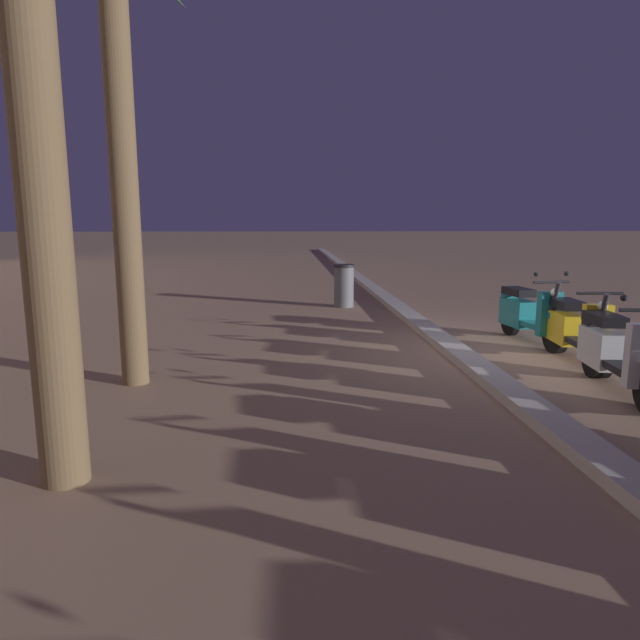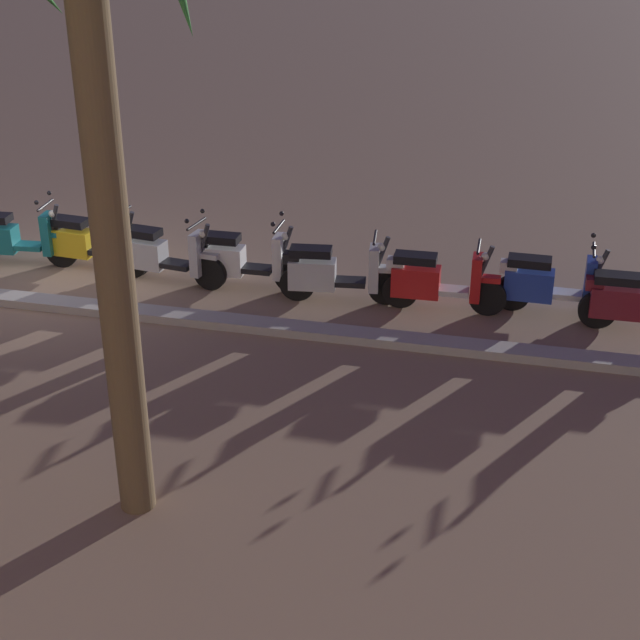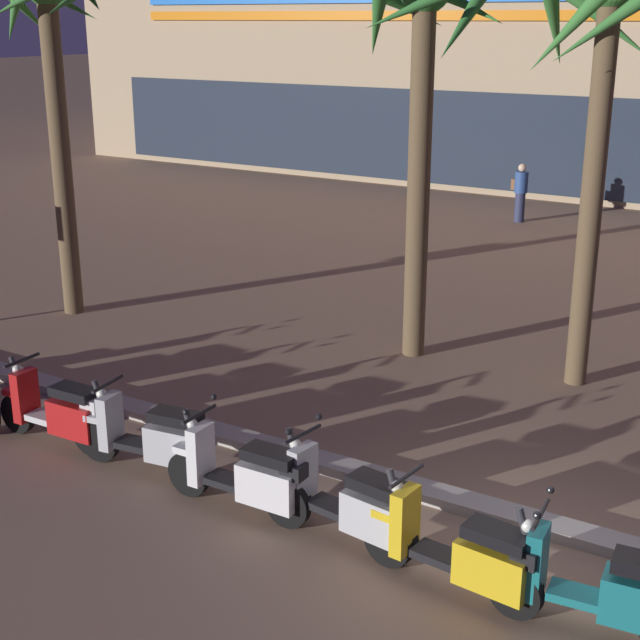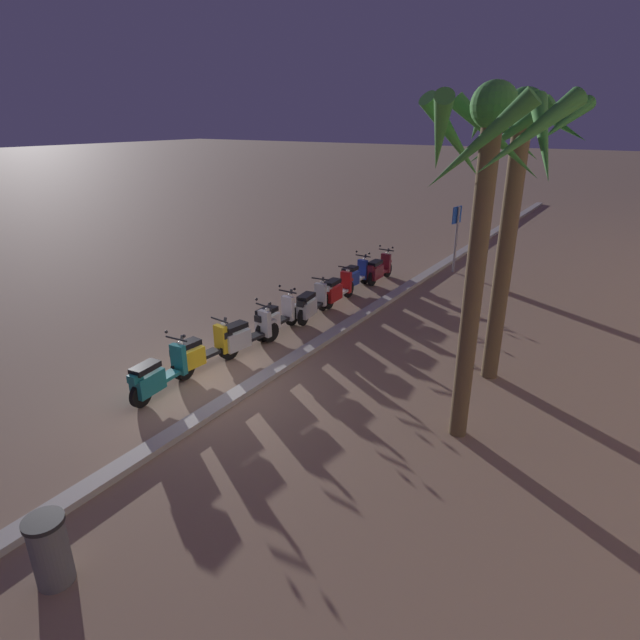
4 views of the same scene
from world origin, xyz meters
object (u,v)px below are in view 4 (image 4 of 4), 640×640
object	(u,v)px
scooter_silver_far_back	(311,304)
palm_tree_mid_walkway	(485,183)
scooter_red_last_in_row	(337,290)
crossing_sign	(456,232)
scooter_maroon_tail_end	(379,270)
litter_bin	(50,550)
scooter_blue_second_in_line	(354,276)
scooter_white_gap_after_mid	(274,319)
palm_tree_near_sign	(516,173)
palm_tree_by_mall_entrance	(523,149)
scooter_silver_mid_front	(246,335)
scooter_yellow_mid_rear	(200,352)
scooter_teal_mid_centre	(158,375)

from	to	relation	value
scooter_silver_far_back	palm_tree_mid_walkway	xyz separation A→B (m)	(3.33, 5.37, 3.97)
scooter_red_last_in_row	crossing_sign	world-z (taller)	crossing_sign
scooter_maroon_tail_end	litter_bin	distance (m)	13.54
scooter_blue_second_in_line	scooter_white_gap_after_mid	size ratio (longest dim) A/B	0.95
scooter_red_last_in_row	scooter_white_gap_after_mid	distance (m)	2.95
crossing_sign	palm_tree_near_sign	xyz separation A→B (m)	(7.61, 3.49, 2.85)
crossing_sign	palm_tree_by_mall_entrance	distance (m)	3.97
scooter_blue_second_in_line	crossing_sign	xyz separation A→B (m)	(-3.79, 2.06, 1.06)
scooter_red_last_in_row	palm_tree_by_mall_entrance	bearing A→B (deg)	134.41
scooter_silver_mid_front	scooter_yellow_mid_rear	xyz separation A→B (m)	(1.31, -0.23, -0.01)
scooter_red_last_in_row	scooter_silver_mid_front	bearing A→B (deg)	-0.84
scooter_white_gap_after_mid	scooter_maroon_tail_end	bearing A→B (deg)	178.21
scooter_teal_mid_centre	litter_bin	xyz separation A→B (m)	(3.85, 2.51, 0.04)
scooter_maroon_tail_end	scooter_silver_mid_front	world-z (taller)	same
scooter_blue_second_in_line	scooter_teal_mid_centre	distance (m)	8.33
scooter_yellow_mid_rear	scooter_red_last_in_row	bearing A→B (deg)	176.94
scooter_teal_mid_centre	crossing_sign	xyz separation A→B (m)	(-12.12, 1.99, 1.06)
palm_tree_mid_walkway	palm_tree_near_sign	size ratio (longest dim) A/B	1.00
scooter_yellow_mid_rear	scooter_teal_mid_centre	bearing A→B (deg)	4.73
scooter_white_gap_after_mid	palm_tree_by_mall_entrance	xyz separation A→B (m)	(-6.88, 4.15, 4.02)
scooter_silver_mid_front	scooter_red_last_in_row	bearing A→B (deg)	179.16
scooter_teal_mid_centre	palm_tree_mid_walkway	xyz separation A→B (m)	(-1.94, 5.61, 3.97)
scooter_maroon_tail_end	palm_tree_by_mall_entrance	distance (m)	5.78
scooter_teal_mid_centre	palm_tree_near_sign	world-z (taller)	palm_tree_near_sign
scooter_blue_second_in_line	scooter_silver_far_back	distance (m)	3.07
crossing_sign	palm_tree_by_mall_entrance	xyz separation A→B (m)	(1.42, 2.22, 2.97)
scooter_red_last_in_row	scooter_silver_mid_front	xyz separation A→B (m)	(4.18, -0.06, -0.00)
scooter_silver_mid_front	palm_tree_mid_walkway	size ratio (longest dim) A/B	0.32
scooter_maroon_tail_end	palm_tree_by_mall_entrance	bearing A→B (deg)	106.79
scooter_blue_second_in_line	scooter_silver_mid_front	distance (m)	5.75
scooter_teal_mid_centre	palm_tree_mid_walkway	size ratio (longest dim) A/B	0.31
scooter_teal_mid_centre	palm_tree_near_sign	xyz separation A→B (m)	(-4.51, 5.47, 3.90)
scooter_maroon_tail_end	litter_bin	world-z (taller)	scooter_maroon_tail_end
scooter_silver_mid_front	crossing_sign	world-z (taller)	crossing_sign
scooter_blue_second_in_line	scooter_silver_far_back	bearing A→B (deg)	5.97
scooter_white_gap_after_mid	scooter_teal_mid_centre	world-z (taller)	same
scooter_teal_mid_centre	litter_bin	world-z (taller)	scooter_teal_mid_centre
scooter_teal_mid_centre	palm_tree_mid_walkway	world-z (taller)	palm_tree_mid_walkway
scooter_silver_far_back	scooter_yellow_mid_rear	world-z (taller)	same
scooter_silver_mid_front	scooter_white_gap_after_mid	bearing A→B (deg)	-176.65
scooter_blue_second_in_line	scooter_red_last_in_row	size ratio (longest dim) A/B	0.98
scooter_blue_second_in_line	scooter_red_last_in_row	distance (m)	1.59
scooter_silver_far_back	scooter_silver_mid_front	xyz separation A→B (m)	(2.69, -0.11, 0.00)
crossing_sign	palm_tree_by_mall_entrance	world-z (taller)	palm_tree_by_mall_entrance
scooter_teal_mid_centre	scooter_silver_far_back	bearing A→B (deg)	177.39
scooter_silver_far_back	palm_tree_by_mall_entrance	world-z (taller)	palm_tree_by_mall_entrance
palm_tree_near_sign	scooter_silver_mid_front	bearing A→B (deg)	-70.14
scooter_white_gap_after_mid	palm_tree_by_mall_entrance	bearing A→B (deg)	148.90
scooter_white_gap_after_mid	scooter_teal_mid_centre	bearing A→B (deg)	-0.82
scooter_white_gap_after_mid	scooter_yellow_mid_rear	world-z (taller)	scooter_white_gap_after_mid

